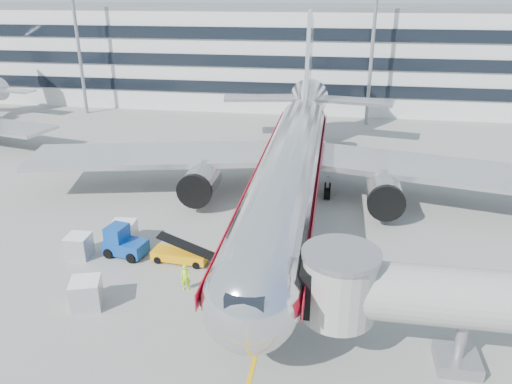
# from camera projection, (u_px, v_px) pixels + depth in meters

# --- Properties ---
(ground) EXTENTS (180.00, 180.00, 0.00)m
(ground) POSITION_uv_depth(u_px,v_px,m) (275.00, 270.00, 34.91)
(ground) COLOR gray
(ground) RESTS_ON ground
(lead_in_line) EXTENTS (0.25, 70.00, 0.01)m
(lead_in_line) POSITION_uv_depth(u_px,v_px,m) (289.00, 211.00, 44.04)
(lead_in_line) COLOR #F3B20C
(lead_in_line) RESTS_ON ground
(main_jet) EXTENTS (50.95, 48.70, 16.06)m
(main_jet) POSITION_uv_depth(u_px,v_px,m) (292.00, 160.00, 44.00)
(main_jet) COLOR silver
(main_jet) RESTS_ON ground
(jet_bridge) EXTENTS (17.80, 4.50, 7.00)m
(jet_bridge) POSITION_uv_depth(u_px,v_px,m) (504.00, 307.00, 24.35)
(jet_bridge) COLOR silver
(jet_bridge) RESTS_ON ground
(terminal) EXTENTS (150.00, 24.25, 15.60)m
(terminal) POSITION_uv_depth(u_px,v_px,m) (318.00, 54.00, 84.85)
(terminal) COLOR silver
(terminal) RESTS_ON ground
(light_mast_west) EXTENTS (2.40, 1.20, 25.45)m
(light_mast_west) POSITION_uv_depth(u_px,v_px,m) (74.00, 13.00, 72.71)
(light_mast_west) COLOR gray
(light_mast_west) RESTS_ON ground
(light_mast_centre) EXTENTS (2.40, 1.20, 25.45)m
(light_mast_centre) POSITION_uv_depth(u_px,v_px,m) (375.00, 15.00, 66.43)
(light_mast_centre) COLOR gray
(light_mast_centre) RESTS_ON ground
(belt_loader) EXTENTS (4.31, 1.85, 2.03)m
(belt_loader) POSITION_uv_depth(u_px,v_px,m) (180.00, 254.00, 35.80)
(belt_loader) COLOR orange
(belt_loader) RESTS_ON ground
(baggage_tug) EXTENTS (3.29, 2.42, 2.26)m
(baggage_tug) POSITION_uv_depth(u_px,v_px,m) (123.00, 243.00, 36.56)
(baggage_tug) COLOR #0D3E95
(baggage_tug) RESTS_ON ground
(cargo_container_left) EXTENTS (1.89, 1.89, 1.87)m
(cargo_container_left) POSITION_uv_depth(u_px,v_px,m) (124.00, 233.00, 38.05)
(cargo_container_left) COLOR silver
(cargo_container_left) RESTS_ON ground
(cargo_container_right) EXTENTS (1.66, 1.66, 1.71)m
(cargo_container_right) POSITION_uv_depth(u_px,v_px,m) (79.00, 246.00, 36.36)
(cargo_container_right) COLOR silver
(cargo_container_right) RESTS_ON ground
(cargo_container_front) EXTENTS (2.22, 2.22, 1.87)m
(cargo_container_front) POSITION_uv_depth(u_px,v_px,m) (86.00, 293.00, 30.58)
(cargo_container_front) COLOR silver
(cargo_container_front) RESTS_ON ground
(ramp_worker) EXTENTS (0.76, 0.61, 1.82)m
(ramp_worker) POSITION_uv_depth(u_px,v_px,m) (186.00, 278.00, 32.31)
(ramp_worker) COLOR #AFFB1A
(ramp_worker) RESTS_ON ground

